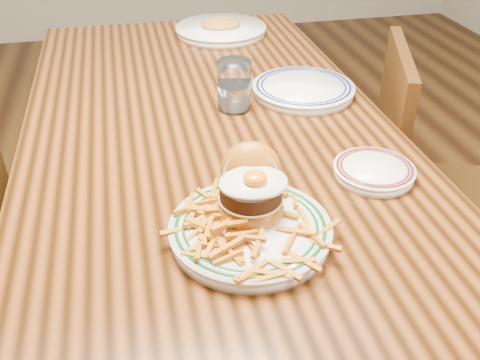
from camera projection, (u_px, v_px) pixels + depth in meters
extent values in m
plane|color=black|center=(215.00, 334.00, 1.68)|extent=(6.00, 6.00, 0.00)
cube|color=black|center=(207.00, 130.00, 1.28)|extent=(0.85, 1.60, 0.05)
cylinder|color=black|center=(83.00, 137.00, 2.02)|extent=(0.07, 0.07, 0.70)
cylinder|color=black|center=(269.00, 118.00, 2.15)|extent=(0.07, 0.07, 0.70)
cylinder|color=#3D210C|center=(27.00, 285.00, 1.56)|extent=(0.04, 0.04, 0.43)
cube|color=#3D210C|center=(442.00, 204.00, 1.56)|extent=(0.52, 0.52, 0.04)
cube|color=#3D210C|center=(391.00, 128.00, 1.45)|extent=(0.17, 0.39, 0.43)
cylinder|color=#3D210C|center=(472.00, 230.00, 1.80)|extent=(0.04, 0.04, 0.39)
cylinder|color=#3D210C|center=(368.00, 221.00, 1.84)|extent=(0.04, 0.04, 0.39)
cylinder|color=#3D210C|center=(376.00, 294.00, 1.55)|extent=(0.04, 0.04, 0.39)
cylinder|color=white|center=(250.00, 233.00, 0.90)|extent=(0.27, 0.27, 0.02)
cylinder|color=white|center=(250.00, 227.00, 0.89)|extent=(0.27, 0.27, 0.01)
torus|color=#0B4119|center=(250.00, 226.00, 0.89)|extent=(0.25, 0.25, 0.01)
torus|color=#0B4119|center=(250.00, 226.00, 0.89)|extent=(0.23, 0.23, 0.01)
ellipsoid|color=#9F5914|center=(250.00, 207.00, 0.91)|extent=(0.12, 0.12, 0.05)
cylinder|color=beige|center=(251.00, 198.00, 0.90)|extent=(0.11, 0.11, 0.00)
cylinder|color=black|center=(251.00, 191.00, 0.89)|extent=(0.11, 0.11, 0.03)
ellipsoid|color=white|center=(253.00, 183.00, 0.88)|extent=(0.11, 0.10, 0.01)
ellipsoid|color=#EF6604|center=(255.00, 178.00, 0.87)|extent=(0.04, 0.04, 0.02)
ellipsoid|color=#9F5914|center=(251.00, 171.00, 0.95)|extent=(0.13, 0.11, 0.12)
cylinder|color=beige|center=(251.00, 177.00, 0.93)|extent=(0.11, 0.06, 0.10)
cylinder|color=white|center=(374.00, 173.00, 1.06)|extent=(0.16, 0.16, 0.02)
cylinder|color=white|center=(374.00, 168.00, 1.05)|extent=(0.16, 0.16, 0.01)
torus|color=#59141B|center=(375.00, 167.00, 1.05)|extent=(0.15, 0.15, 0.01)
torus|color=#59141B|center=(375.00, 167.00, 1.05)|extent=(0.14, 0.14, 0.01)
cube|color=silver|center=(381.00, 164.00, 1.06)|extent=(0.07, 0.09, 0.00)
cylinder|color=white|center=(303.00, 91.00, 1.38)|extent=(0.26, 0.26, 0.02)
cylinder|color=white|center=(303.00, 86.00, 1.38)|extent=(0.26, 0.26, 0.01)
torus|color=#0F154D|center=(303.00, 86.00, 1.37)|extent=(0.25, 0.25, 0.01)
torus|color=#0F154D|center=(303.00, 86.00, 1.37)|extent=(0.22, 0.22, 0.01)
cylinder|color=white|center=(234.00, 85.00, 1.29)|extent=(0.08, 0.08, 0.12)
cylinder|color=silver|center=(234.00, 96.00, 1.30)|extent=(0.07, 0.07, 0.06)
cylinder|color=white|center=(221.00, 31.00, 1.78)|extent=(0.30, 0.30, 0.02)
cylinder|color=white|center=(221.00, 27.00, 1.78)|extent=(0.30, 0.30, 0.01)
ellipsoid|color=#AF7C32|center=(221.00, 24.00, 1.77)|extent=(0.13, 0.11, 0.04)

